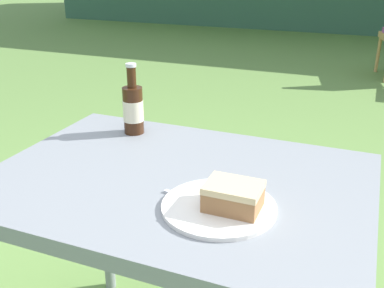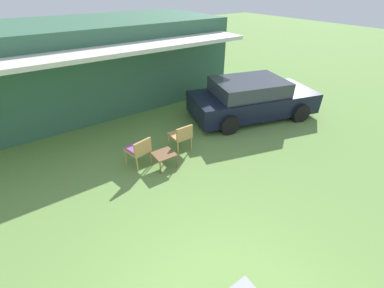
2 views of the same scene
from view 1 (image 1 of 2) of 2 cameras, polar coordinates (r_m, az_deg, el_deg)
The scene contains 4 objects.
patio_table at distance 1.16m, azimuth -1.88°, elevation -7.37°, with size 0.94×0.67×0.71m.
cake_on_plate at distance 0.97m, azimuth 4.31°, elevation -7.31°, with size 0.25×0.25×0.07m.
cola_bottle_near at distance 1.38m, azimuth -7.49°, elevation 4.54°, with size 0.06×0.06×0.22m.
fork at distance 1.00m, azimuth 0.36°, elevation -7.43°, with size 0.17×0.06×0.01m.
Camera 1 is at (0.41, -0.91, 1.22)m, focal length 42.00 mm.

